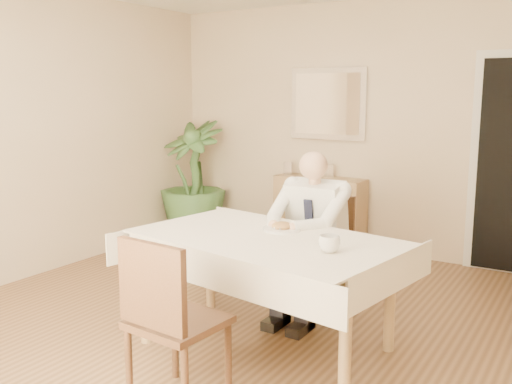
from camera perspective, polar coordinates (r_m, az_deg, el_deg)
The scene contains 16 objects.
room at distance 3.84m, azimuth -2.75°, elevation 4.38°, with size 5.00×5.02×2.60m.
mirror at distance 6.18m, azimuth 7.17°, elevation 8.74°, with size 0.86×0.04×0.76m.
dining_table at distance 3.71m, azimuth 0.96°, elevation -5.75°, with size 1.88×1.29×0.75m.
chair_far at distance 4.51m, azimuth 6.68°, elevation -5.30°, with size 0.45×0.45×0.88m.
chair_near at distance 3.07m, azimuth -8.82°, elevation -11.94°, with size 0.48×0.48×0.94m.
seated_man at distance 4.21m, azimuth 5.09°, elevation -3.56°, with size 0.48×0.72×1.24m.
plate at distance 3.86m, azimuth 2.61°, elevation -3.71°, with size 0.26×0.26×0.02m, color white.
food at distance 3.85m, azimuth 2.62°, elevation -3.40°, with size 0.14×0.14×0.06m, color brown.
knife at distance 3.79m, azimuth 2.71°, elevation -3.72°, with size 0.01×0.01×0.13m, color silver.
fork at distance 3.82m, azimuth 1.65°, elevation -3.57°, with size 0.01×0.01×0.13m, color silver.
coffee_mug at distance 3.35m, azimuth 7.34°, elevation -5.16°, with size 0.13×0.13×0.10m, color white.
sideboard at distance 6.18m, azimuth 6.36°, elevation -2.10°, with size 0.97×0.33×0.78m, color #9E7E4D.
photo_frame_left at distance 6.29m, azimuth 3.19°, elevation 2.39°, with size 0.10×0.02×0.14m, color silver.
photo_frame_center at distance 6.19m, azimuth 5.00°, elevation 2.25°, with size 0.10×0.02×0.14m, color silver.
photo_frame_right at distance 6.14m, azimuth 7.32°, elevation 2.14°, with size 0.10×0.02×0.14m, color silver.
potted_palm at distance 6.66m, azimuth -6.34°, elevation 1.29°, with size 0.76×0.76×1.35m, color #355929.
Camera 1 is at (2.16, -3.16, 1.67)m, focal length 40.00 mm.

